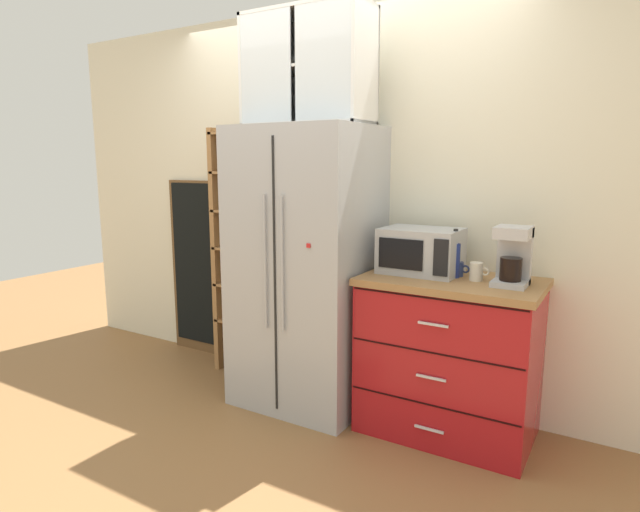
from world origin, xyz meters
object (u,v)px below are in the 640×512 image
coffee_maker (513,256)px  chalkboard_menu (201,267)px  microwave (421,251)px  mug_cream (477,272)px  bottle_cobalt (455,256)px  refrigerator (306,268)px  mug_navy (457,269)px

coffee_maker → chalkboard_menu: (-2.44, 0.26, -0.36)m
microwave → chalkboard_menu: chalkboard_menu is taller
coffee_maker → mug_cream: coffee_maker is taller
bottle_cobalt → refrigerator: bearing=-175.1°
mug_cream → bottle_cobalt: (-0.13, 0.02, 0.07)m
chalkboard_menu → microwave: bearing=-6.4°
refrigerator → microwave: size_ratio=3.99×
coffee_maker → bottle_cobalt: bearing=176.2°
microwave → mug_cream: bearing=-6.6°
mug_cream → mug_navy: size_ratio=0.93×
microwave → coffee_maker: bearing=-4.7°
mug_cream → chalkboard_menu: 2.29m
refrigerator → mug_cream: refrigerator is taller
refrigerator → bottle_cobalt: bearing=4.9°
refrigerator → microwave: refrigerator is taller
mug_cream → mug_navy: (-0.13, 0.06, -0.01)m
coffee_maker → bottle_cobalt: coffee_maker is taller
mug_cream → refrigerator: bearing=-176.6°
refrigerator → mug_navy: size_ratio=15.38×
bottle_cobalt → chalkboard_menu: chalkboard_menu is taller
mug_navy → microwave: bearing=-173.9°
coffee_maker → mug_navy: 0.34m
mug_cream → coffee_maker: bearing=-1.1°
microwave → bottle_cobalt: bottle_cobalt is taller
mug_navy → bottle_cobalt: bottle_cobalt is taller
microwave → chalkboard_menu: size_ratio=0.31×
coffee_maker → chalkboard_menu: chalkboard_menu is taller
refrigerator → chalkboard_menu: 1.26m
microwave → bottle_cobalt: (0.20, -0.02, -0.01)m
mug_navy → chalkboard_menu: (-2.13, 0.19, -0.24)m
chalkboard_menu → refrigerator: bearing=-14.7°
refrigerator → chalkboard_menu: bearing=165.3°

